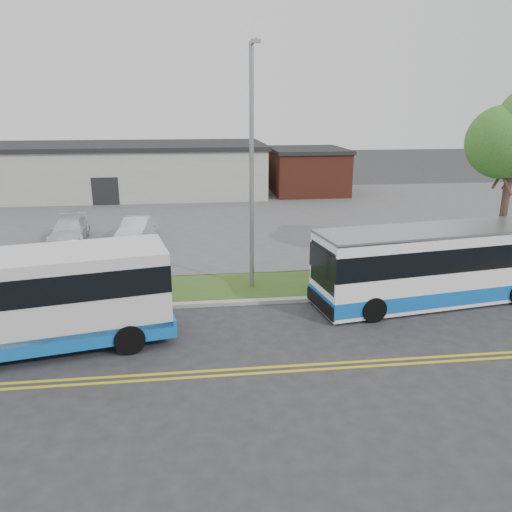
{
  "coord_description": "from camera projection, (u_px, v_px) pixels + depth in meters",
  "views": [
    {
      "loc": [
        0.78,
        -16.73,
        7.31
      ],
      "look_at": [
        3.09,
        2.16,
        1.6
      ],
      "focal_mm": 35.0,
      "sensor_mm": 36.0,
      "label": 1
    }
  ],
  "objects": [
    {
      "name": "ground",
      "position": [
        178.0,
        319.0,
        17.91
      ],
      "size": [
        140.0,
        140.0,
        0.0
      ],
      "primitive_type": "plane",
      "color": "#28282B",
      "rests_on": "ground"
    },
    {
      "name": "lane_line_north",
      "position": [
        174.0,
        373.0,
        14.25
      ],
      "size": [
        70.0,
        0.12,
        0.01
      ],
      "primitive_type": "cube",
      "color": "gold",
      "rests_on": "ground"
    },
    {
      "name": "lane_line_south",
      "position": [
        174.0,
        379.0,
        13.97
      ],
      "size": [
        70.0,
        0.12,
        0.01
      ],
      "primitive_type": "cube",
      "color": "gold",
      "rests_on": "ground"
    },
    {
      "name": "curb",
      "position": [
        179.0,
        305.0,
        18.94
      ],
      "size": [
        80.0,
        0.3,
        0.15
      ],
      "primitive_type": "cube",
      "color": "#9E9B93",
      "rests_on": "ground"
    },
    {
      "name": "verge",
      "position": [
        180.0,
        289.0,
        20.66
      ],
      "size": [
        80.0,
        3.3,
        0.1
      ],
      "primitive_type": "cube",
      "color": "#32521B",
      "rests_on": "ground"
    },
    {
      "name": "parking_lot",
      "position": [
        185.0,
        217.0,
        34.06
      ],
      "size": [
        80.0,
        25.0,
        0.1
      ],
      "primitive_type": "cube",
      "color": "#4C4C4F",
      "rests_on": "ground"
    },
    {
      "name": "commercial_building",
      "position": [
        114.0,
        170.0,
        42.25
      ],
      "size": [
        25.4,
        10.4,
        4.35
      ],
      "color": "#9E9E99",
      "rests_on": "ground"
    },
    {
      "name": "brick_wing",
      "position": [
        307.0,
        171.0,
        43.29
      ],
      "size": [
        6.3,
        7.3,
        3.9
      ],
      "color": "brown",
      "rests_on": "ground"
    },
    {
      "name": "streetlight_near",
      "position": [
        252.0,
        162.0,
        19.35
      ],
      "size": [
        0.35,
        1.53,
        9.5
      ],
      "color": "gray",
      "rests_on": "verge"
    },
    {
      "name": "shuttle_bus",
      "position": [
        60.0,
        297.0,
        15.47
      ],
      "size": [
        8.4,
        4.12,
        3.1
      ],
      "rotation": [
        0.0,
        0.0,
        0.2
      ],
      "color": "#105DB5",
      "rests_on": "ground"
    },
    {
      "name": "transit_bus",
      "position": [
        447.0,
        264.0,
        19.27
      ],
      "size": [
        10.8,
        3.96,
        2.93
      ],
      "rotation": [
        0.0,
        0.0,
        0.15
      ],
      "color": "white",
      "rests_on": "ground"
    },
    {
      "name": "pedestrian",
      "position": [
        155.0,
        265.0,
        20.54
      ],
      "size": [
        0.82,
        0.75,
        1.88
      ],
      "primitive_type": "imported",
      "rotation": [
        0.0,
        0.0,
        3.73
      ],
      "color": "black",
      "rests_on": "verge"
    },
    {
      "name": "parked_car_a",
      "position": [
        137.0,
        230.0,
        27.66
      ],
      "size": [
        2.05,
        4.21,
        1.33
      ],
      "primitive_type": "imported",
      "rotation": [
        0.0,
        0.0,
        -0.16
      ],
      "color": "silver",
      "rests_on": "parking_lot"
    },
    {
      "name": "parked_car_b",
      "position": [
        69.0,
        231.0,
        27.44
      ],
      "size": [
        2.27,
        4.73,
        1.33
      ],
      "primitive_type": "imported",
      "rotation": [
        0.0,
        0.0,
        0.09
      ],
      "color": "silver",
      "rests_on": "parking_lot"
    },
    {
      "name": "grocery_bag_left",
      "position": [
        148.0,
        285.0,
        20.49
      ],
      "size": [
        0.32,
        0.32,
        0.32
      ],
      "primitive_type": "sphere",
      "color": "white",
      "rests_on": "verge"
    },
    {
      "name": "grocery_bag_right",
      "position": [
        164.0,
        281.0,
        21.04
      ],
      "size": [
        0.32,
        0.32,
        0.32
      ],
      "primitive_type": "sphere",
      "color": "white",
      "rests_on": "verge"
    }
  ]
}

